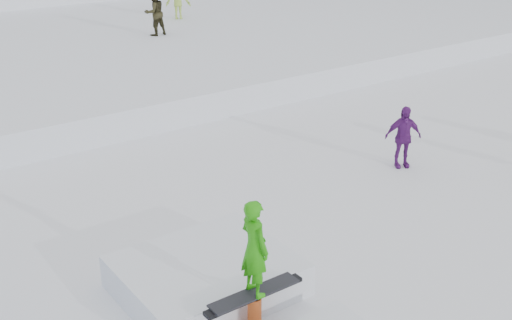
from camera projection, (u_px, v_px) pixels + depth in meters
ground at (301, 263)px, 10.90m from camera, size 120.00×120.00×0.00m
snow_midrise at (14, 56)px, 22.70m from camera, size 50.00×18.00×0.80m
walker_olive at (155, 13)px, 23.77m from camera, size 0.86×0.69×1.69m
spectator_purple at (403, 137)px, 14.45m from camera, size 0.91×0.70×1.44m
jib_rail_feature at (232, 296)px, 9.51m from camera, size 2.60×4.40×2.11m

